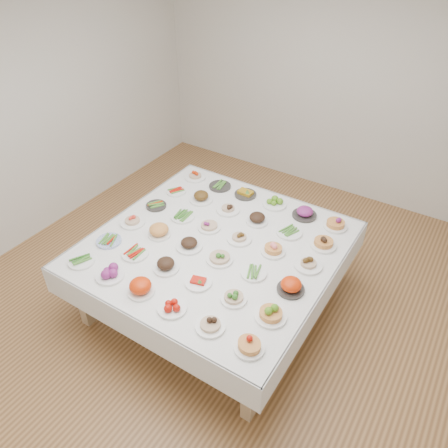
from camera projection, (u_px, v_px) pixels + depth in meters
The scene contains 38 objects.
room_envelope at pixel (232, 126), 3.43m from camera, with size 5.02×5.02×2.81m.
display_table at pixel (215, 249), 4.00m from camera, with size 2.14×2.14×0.75m.
dish_0 at pixel (81, 260), 3.75m from camera, with size 0.23×0.23×0.05m.
dish_1 at pixel (109, 272), 3.58m from camera, with size 0.23×0.23×0.11m.
dish_2 at pixel (140, 286), 3.43m from camera, with size 0.26×0.26×0.14m.
dish_3 at pixel (172, 306), 3.31m from camera, with size 0.23×0.23×0.09m.
dish_4 at pixel (210, 323), 3.16m from camera, with size 0.22×0.22×0.12m.
dish_5 at pixel (249, 343), 3.00m from camera, with size 0.23×0.23×0.14m.
dish_6 at pixel (109, 240), 3.97m from camera, with size 0.22×0.22×0.05m.
dish_7 at pixel (135, 253), 3.83m from camera, with size 0.23×0.23×0.05m.
dish_8 at pixel (166, 264), 3.65m from camera, with size 0.22×0.22×0.13m.
dish_9 at pixel (198, 281), 3.53m from camera, with size 0.22×0.22×0.08m.
dish_10 at pixel (234, 295), 3.37m from camera, with size 0.20×0.20×0.12m.
dish_11 at pixel (271, 311), 3.22m from camera, with size 0.26×0.25×0.15m.
dish_12 at pixel (132, 220), 4.18m from camera, with size 0.24×0.24×0.11m.
dish_13 at pixel (159, 230), 4.02m from camera, with size 0.21×0.21×0.13m.
dish_14 at pixel (189, 242), 3.88m from camera, with size 0.24×0.24×0.13m.
dish_15 at pixel (220, 255), 3.74m from camera, with size 0.23×0.23×0.13m.
dish_16 at pixel (254, 272), 3.63m from camera, with size 0.24×0.22×0.05m.
dish_17 at pixel (291, 286), 3.46m from camera, with size 0.22×0.22×0.12m.
dish_18 at pixel (156, 205), 4.43m from camera, with size 0.20×0.20×0.05m.
dish_19 at pixel (183, 216), 4.27m from camera, with size 0.23×0.23×0.05m.
dish_20 at pixel (209, 224), 4.11m from camera, with size 0.21×0.21×0.12m.
dish_21 at pixel (239, 236), 3.98m from camera, with size 0.22×0.22×0.10m.
dish_22 at pixel (273, 248), 3.83m from camera, with size 0.21×0.21×0.11m.
dish_23 at pixel (309, 261), 3.68m from camera, with size 0.24×0.24×0.13m.
dish_24 at pixel (176, 191), 4.64m from camera, with size 0.21×0.21×0.05m.
dish_25 at pixel (201, 196), 4.49m from camera, with size 0.24×0.24×0.13m.
dish_26 at pixel (228, 207), 4.35m from camera, with size 0.23×0.23×0.11m.
dish_27 at pixel (257, 218), 4.20m from camera, with size 0.21×0.21×0.11m.
dish_28 at pixel (289, 231), 4.07m from camera, with size 0.24×0.24×0.06m.
dish_29 at pixel (324, 241), 3.90m from camera, with size 0.24×0.24×0.14m.
dish_30 at pixel (195, 174), 4.85m from camera, with size 0.23×0.23×0.12m.
dish_31 at pixel (220, 185), 4.72m from camera, with size 0.23×0.23×0.05m.
dish_32 at pixel (245, 192), 4.58m from camera, with size 0.23×0.23×0.10m.
dish_33 at pixel (275, 201), 4.42m from camera, with size 0.24×0.24×0.11m.
dish_34 at pixel (305, 212), 4.27m from camera, with size 0.24×0.24×0.12m.
dish_35 at pixel (336, 222), 4.12m from camera, with size 0.23×0.23×0.14m.
Camera 1 is at (1.67, -2.73, 3.27)m, focal length 35.00 mm.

